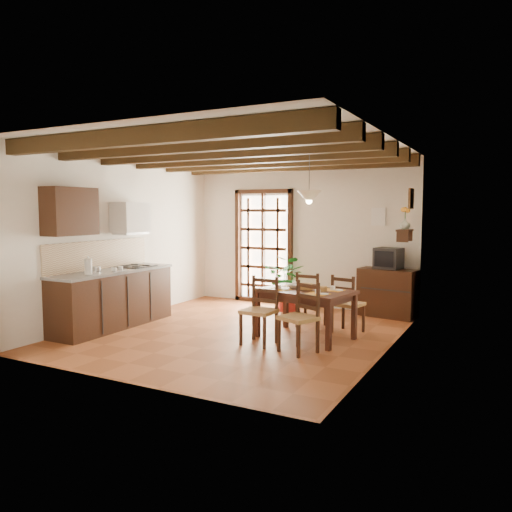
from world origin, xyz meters
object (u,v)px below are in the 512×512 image
Objects in this scene: chair_far_left at (311,309)px; potted_plant at (287,280)px; kitchen_counter at (113,298)px; chair_far_right at (347,315)px; dining_table at (306,296)px; crt_tv at (388,258)px; sideboard at (388,293)px; chair_near_left at (259,323)px; pendant_lamp at (309,196)px; chair_near_right at (299,330)px.

potted_plant is at bearing -46.86° from chair_far_left.
kitchen_counter is 2.52× the size of chair_far_right.
crt_tv is at bearing 81.15° from dining_table.
chair_far_left is at bearing -114.33° from crt_tv.
kitchen_counter reaches higher than sideboard.
chair_near_left is 1.11× the size of pendant_lamp.
chair_far_right is 1.92m from pendant_lamp.
potted_plant is 2.46m from pendant_lamp.
kitchen_counter is 4.66m from sideboard.
potted_plant is (-1.06, 1.72, -0.05)m from dining_table.
chair_far_left is 1.91m from pendant_lamp.
kitchen_counter is at bearing 30.44° from chair_far_left.
chair_near_right is 1.34m from chair_far_right.
crt_tv reaches higher than sideboard.
dining_table is 1.46m from pendant_lamp.
chair_far_left is 1.82× the size of crt_tv.
crt_tv is 1.87m from potted_plant.
crt_tv is at bearing 37.23° from kitchen_counter.
chair_far_right is 0.40× the size of potted_plant.
chair_far_right is (0.90, 1.20, -0.01)m from chair_near_left.
chair_far_right reaches higher than sideboard.
crt_tv is at bearing 102.23° from chair_near_right.
chair_near_left is 0.95× the size of sideboard.
dining_table is at bearing 55.36° from chair_near_left.
chair_near_right is 2.82m from sideboard.
chair_near_right is 0.94× the size of sideboard.
kitchen_counter is 2.42× the size of chair_near_right.
chair_near_right is 2.76m from potted_plant.
chair_far_left is at bearing 1.93° from chair_far_right.
chair_far_right is (0.45, 0.60, -0.34)m from dining_table.
chair_far_left is at bearing 128.37° from chair_near_right.
chair_far_left is at bearing -115.34° from sideboard.
chair_near_left is at bearing 4.05° from kitchen_counter.
crt_tv is (0.28, 1.44, 0.75)m from chair_far_right.
chair_near_right is at bearing 1.01° from kitchen_counter.
potted_plant is (-1.79, -0.33, 0.15)m from sideboard.
sideboard is at bearing 102.25° from chair_near_right.
crt_tv is at bearing 68.31° from chair_near_left.
dining_table is 1.63× the size of chair_far_left.
potted_plant reaches higher than kitchen_counter.
chair_far_left is 0.65m from chair_far_right.
potted_plant is (-0.61, 2.32, 0.28)m from chair_near_left.
chair_far_left is at bearing 115.93° from dining_table.
kitchen_counter is 3.17m from chair_far_left.
chair_far_right is (0.25, 1.32, -0.01)m from chair_near_right.
sideboard is 1.17× the size of pendant_lamp.
crt_tv is (3.71, 2.82, 0.56)m from kitchen_counter.
crt_tv reaches higher than dining_table.
chair_near_right is at bearing -91.27° from sideboard.
potted_plant reaches higher than chair_near_right.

